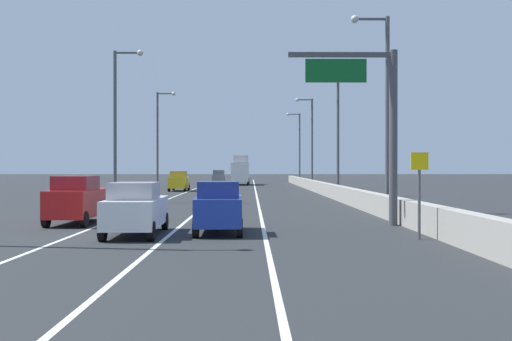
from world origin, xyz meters
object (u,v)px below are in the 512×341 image
(lamp_post_right_third, at_px, (335,125))
(car_white_1, at_px, (136,209))
(lamp_post_right_second, at_px, (383,100))
(lamp_post_right_fourth, at_px, (310,137))
(lamp_post_right_fifth, at_px, (298,143))
(lamp_post_left_mid, at_px, (118,115))
(car_yellow_4, at_px, (179,181))
(box_truck, at_px, (241,171))
(speed_advisory_sign, at_px, (419,188))
(car_gray_3, at_px, (219,178))
(overhead_sign_gantry, at_px, (376,115))
(car_blue_2, at_px, (219,207))
(lamp_post_left_far, at_px, (160,134))
(car_red_0, at_px, (79,200))

(lamp_post_right_third, height_order, car_white_1, lamp_post_right_third)
(lamp_post_right_second, distance_m, lamp_post_right_fourth, 39.96)
(lamp_post_right_fifth, xyz_separation_m, lamp_post_left_mid, (-16.69, -49.94, 0.00))
(lamp_post_left_mid, bearing_deg, lamp_post_right_second, -30.88)
(car_yellow_4, relative_size, box_truck, 0.51)
(lamp_post_right_fifth, height_order, car_white_1, lamp_post_right_fifth)
(car_white_1, bearing_deg, speed_advisory_sign, -8.14)
(lamp_post_right_second, relative_size, car_gray_3, 2.62)
(overhead_sign_gantry, bearing_deg, lamp_post_left_mid, 130.22)
(overhead_sign_gantry, height_order, car_gray_3, overhead_sign_gantry)
(car_blue_2, xyz_separation_m, car_yellow_4, (-6.37, 41.28, 0.07))
(lamp_post_right_fifth, relative_size, car_blue_2, 2.59)
(lamp_post_right_fourth, relative_size, lamp_post_left_mid, 1.00)
(lamp_post_left_mid, height_order, lamp_post_left_far, same)
(lamp_post_right_third, distance_m, car_white_1, 33.65)
(lamp_post_right_third, relative_size, lamp_post_right_fifth, 1.00)
(lamp_post_right_fourth, xyz_separation_m, box_truck, (-8.62, 14.10, -4.26))
(lamp_post_right_fifth, bearing_deg, lamp_post_right_third, -89.77)
(lamp_post_right_fourth, relative_size, box_truck, 1.22)
(lamp_post_right_third, height_order, lamp_post_right_fourth, same)
(lamp_post_right_fifth, distance_m, car_white_1, 72.21)
(car_blue_2, xyz_separation_m, car_gray_3, (-3.31, 63.29, 0.07))
(car_red_0, xyz_separation_m, car_blue_2, (6.42, -3.97, -0.08))
(speed_advisory_sign, distance_m, lamp_post_right_fifth, 72.68)
(lamp_post_right_third, relative_size, lamp_post_left_mid, 1.00)
(lamp_post_right_third, height_order, car_red_0, lamp_post_right_third)
(speed_advisory_sign, relative_size, car_blue_2, 0.71)
(car_red_0, height_order, car_blue_2, car_red_0)
(lamp_post_left_far, xyz_separation_m, car_gray_3, (5.56, 18.87, -5.14))
(speed_advisory_sign, xyz_separation_m, box_truck, (-7.27, 66.65, 0.17))
(overhead_sign_gantry, bearing_deg, lamp_post_left_far, 110.42)
(lamp_post_left_far, bearing_deg, car_blue_2, -78.70)
(lamp_post_right_fifth, relative_size, lamp_post_left_far, 1.00)
(lamp_post_right_fifth, bearing_deg, lamp_post_left_mid, -108.48)
(car_yellow_4, bearing_deg, car_gray_3, 82.10)
(lamp_post_left_far, bearing_deg, lamp_post_left_mid, -88.46)
(speed_advisory_sign, distance_m, lamp_post_right_fourth, 52.76)
(lamp_post_right_second, relative_size, car_yellow_4, 2.40)
(lamp_post_right_second, bearing_deg, car_red_0, -156.48)
(car_gray_3, height_order, box_truck, box_truck)
(car_red_0, bearing_deg, lamp_post_left_mid, 96.27)
(car_red_0, xyz_separation_m, car_gray_3, (3.11, 59.32, -0.00))
(lamp_post_right_fourth, bearing_deg, lamp_post_right_second, -89.82)
(lamp_post_right_fifth, bearing_deg, car_yellow_4, -116.99)
(speed_advisory_sign, relative_size, lamp_post_right_fourth, 0.28)
(car_blue_2, bearing_deg, lamp_post_right_fourth, 80.59)
(car_red_0, height_order, car_white_1, car_red_0)
(lamp_post_right_third, bearing_deg, speed_advisory_sign, -92.85)
(car_white_1, height_order, car_blue_2, car_blue_2)
(lamp_post_right_third, distance_m, lamp_post_left_mid, 19.59)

